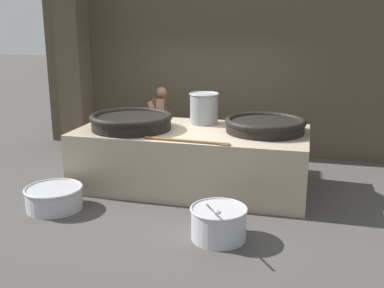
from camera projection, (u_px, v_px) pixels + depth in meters
The scene contains 11 objects.
ground_plane at pixel (192, 186), 7.65m from camera, with size 60.00×60.00×0.00m, color #474442.
back_wall at pixel (220, 52), 9.27m from camera, with size 7.96×0.24×4.22m, color #4C4233.
support_pillar at pixel (73, 52), 9.13m from camera, with size 0.51×0.51×4.22m, color #4C4233.
hearth_platform at pixel (192, 158), 7.53m from camera, with size 3.77×1.82×0.98m.
giant_wok_near at pixel (131, 121), 7.42m from camera, with size 1.36×1.36×0.26m.
giant_wok_far at pixel (265, 125), 7.21m from camera, with size 1.30×1.30×0.22m.
stock_pot at pixel (204, 108), 7.80m from camera, with size 0.52×0.52×0.54m.
stirring_paddle at pixel (190, 141), 6.59m from camera, with size 1.32×0.15×0.04m.
cook at pixel (162, 122), 8.81m from camera, with size 0.39×0.58×1.50m.
prep_bowl_vegetables at pixel (219, 222), 5.70m from camera, with size 0.74×0.96×0.71m.
prep_bowl_meat at pixel (54, 197), 6.65m from camera, with size 0.86×0.86×0.34m.
Camera 1 is at (1.81, -6.99, 2.64)m, focal length 42.00 mm.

